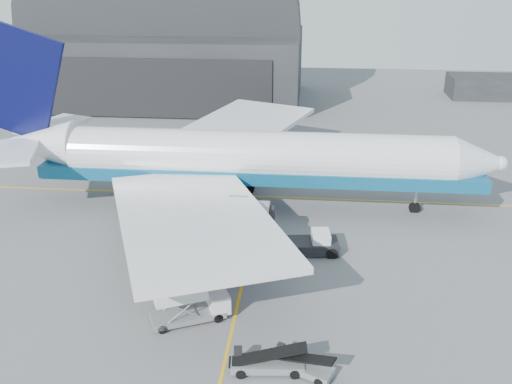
# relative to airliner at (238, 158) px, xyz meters

# --- Properties ---
(ground) EXTENTS (200.00, 200.00, 0.00)m
(ground) POSITION_rel_airliner_xyz_m (2.25, -17.41, -5.29)
(ground) COLOR #565659
(ground) RESTS_ON ground
(taxi_lines) EXTENTS (80.00, 42.12, 0.02)m
(taxi_lines) POSITION_rel_airliner_xyz_m (2.25, -4.75, -5.28)
(taxi_lines) COLOR gold
(taxi_lines) RESTS_ON ground
(hangar) EXTENTS (50.00, 28.30, 28.00)m
(hangar) POSITION_rel_airliner_xyz_m (-19.75, 47.53, 4.26)
(hangar) COLOR black
(hangar) RESTS_ON ground
(distant_bldg_a) EXTENTS (14.00, 8.00, 4.00)m
(distant_bldg_a) POSITION_rel_airliner_xyz_m (40.25, 54.59, -5.29)
(distant_bldg_a) COLOR black
(distant_bldg_a) RESTS_ON ground
(airliner) EXTENTS (53.83, 52.20, 18.89)m
(airliner) POSITION_rel_airliner_xyz_m (0.00, 0.00, 0.00)
(airliner) COLOR white
(airliner) RESTS_ON ground
(catering_truck) EXTENTS (5.97, 4.20, 3.86)m
(catering_truck) POSITION_rel_airliner_xyz_m (-1.12, -20.94, -3.33)
(catering_truck) COLOR gray
(catering_truck) RESTS_ON ground
(pushback_tug) EXTENTS (4.71, 3.06, 2.07)m
(pushback_tug) POSITION_rel_airliner_xyz_m (8.03, -9.64, -4.51)
(pushback_tug) COLOR black
(pushback_tug) RESTS_ON ground
(belt_loader_a) EXTENTS (5.02, 2.09, 1.89)m
(belt_loader_a) POSITION_rel_airliner_xyz_m (5.02, -25.77, -4.70)
(belt_loader_a) COLOR gray
(belt_loader_a) RESTS_ON ground
(belt_loader_b) EXTENTS (4.41, 2.96, 1.68)m
(belt_loader_b) POSITION_rel_airliner_xyz_m (7.17, -25.69, -4.77)
(belt_loader_b) COLOR gray
(belt_loader_b) RESTS_ON ground
(traffic_cone) EXTENTS (0.38, 0.38, 0.54)m
(traffic_cone) POSITION_rel_airliner_xyz_m (-2.77, -20.13, -5.03)
(traffic_cone) COLOR #E33907
(traffic_cone) RESTS_ON ground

